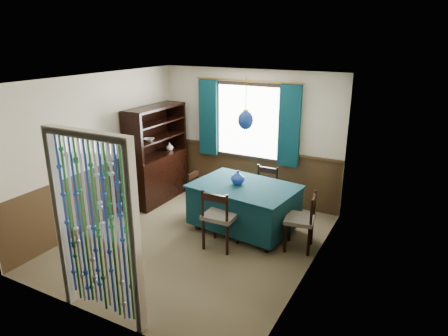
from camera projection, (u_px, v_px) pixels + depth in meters
The scene contains 22 objects.
floor at pixel (194, 241), 6.24m from camera, with size 4.00×4.00×0.00m, color brown.
ceiling at pixel (190, 79), 5.45m from camera, with size 4.00×4.00×0.00m, color silver.
wall_back at pixel (249, 137), 7.52m from camera, with size 3.60×3.60×0.00m, color beige.
wall_front at pixel (90, 218), 4.17m from camera, with size 3.60×3.60×0.00m, color beige.
wall_left at pixel (101, 150), 6.65m from camera, with size 4.00×4.00×0.00m, color beige.
wall_right at pixel (313, 186), 5.05m from camera, with size 4.00×4.00×0.00m, color beige.
wainscot_back at pixel (248, 174), 7.75m from camera, with size 3.60×3.60×0.00m, color #3C2916.
wainscot_front at pixel (98, 279), 4.42m from camera, with size 3.60×3.60×0.00m, color #3C2916.
wainscot_left at pixel (106, 192), 6.88m from camera, with size 4.00×4.00×0.00m, color #3C2916.
wainscot_right at pixel (307, 239), 5.29m from camera, with size 4.00×4.00×0.00m, color #3C2916.
window at pixel (248, 121), 7.39m from camera, with size 1.32×0.12×1.42m, color black.
doorway at pixel (96, 233), 4.29m from camera, with size 1.16×0.12×2.18m, color silver, non-canonical shape.
dining_table at pixel (244, 205), 6.48m from camera, with size 1.75×1.31×0.79m.
chair_near at pixel (220, 217), 5.92m from camera, with size 0.49×0.47×0.96m.
chair_far at pixel (264, 190), 7.04m from camera, with size 0.44×0.42×0.88m.
chair_left at pixel (200, 193), 7.02m from camera, with size 0.41×0.42×0.82m.
chair_right at pixel (302, 220), 5.90m from camera, with size 0.48×0.50×0.89m.
sideboard at pixel (158, 168), 7.70m from camera, with size 0.49×1.40×1.82m.
pendant_lamp at pixel (246, 120), 6.03m from camera, with size 0.23×0.23×0.80m.
vase_table at pixel (238, 178), 6.41m from camera, with size 0.20×0.20×0.21m, color navy.
bowl_shelf at pixel (149, 139), 7.23m from camera, with size 0.21×0.21×0.05m, color beige.
vase_sideboard at pixel (170, 146), 7.84m from camera, with size 0.16×0.16×0.17m, color beige.
Camera 1 is at (3.02, -4.69, 3.07)m, focal length 32.00 mm.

